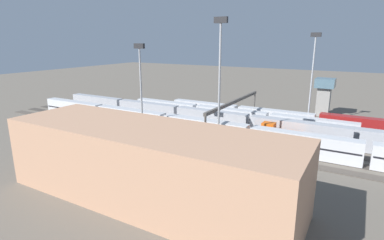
{
  "coord_description": "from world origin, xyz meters",
  "views": [
    {
      "loc": [
        -36.28,
        76.48,
        24.49
      ],
      "look_at": [
        5.58,
        3.22,
        2.5
      ],
      "focal_mm": 28.71,
      "sensor_mm": 36.0,
      "label": 1
    }
  ],
  "objects_px": {
    "train_on_track_4": "(279,136)",
    "train_on_track_1": "(231,115)",
    "train_on_track_6": "(152,129)",
    "train_on_track_2": "(211,116)",
    "train_on_track_3": "(356,139)",
    "signal_gantry": "(234,104)",
    "light_mast_1": "(220,72)",
    "control_tower": "(324,94)",
    "train_on_track_5": "(204,129)",
    "train_on_track_0": "(268,115)",
    "maintenance_shed": "(147,164)",
    "light_mast_0": "(313,67)",
    "light_mast_3": "(141,79)"
  },
  "relations": [
    {
      "from": "train_on_track_4",
      "to": "train_on_track_1",
      "type": "distance_m",
      "value": 24.14
    },
    {
      "from": "train_on_track_6",
      "to": "train_on_track_4",
      "type": "height_order",
      "value": "train_on_track_4"
    },
    {
      "from": "train_on_track_2",
      "to": "train_on_track_1",
      "type": "distance_m",
      "value": 6.51
    },
    {
      "from": "train_on_track_3",
      "to": "signal_gantry",
      "type": "xyz_separation_m",
      "value": [
        29.97,
        0.0,
        5.03
      ]
    },
    {
      "from": "light_mast_1",
      "to": "control_tower",
      "type": "distance_m",
      "value": 54.58
    },
    {
      "from": "light_mast_1",
      "to": "train_on_track_5",
      "type": "bearing_deg",
      "value": -48.13
    },
    {
      "from": "train_on_track_0",
      "to": "maintenance_shed",
      "type": "height_order",
      "value": "maintenance_shed"
    },
    {
      "from": "train_on_track_3",
      "to": "maintenance_shed",
      "type": "height_order",
      "value": "maintenance_shed"
    },
    {
      "from": "train_on_track_4",
      "to": "train_on_track_5",
      "type": "bearing_deg",
      "value": 15.78
    },
    {
      "from": "train_on_track_3",
      "to": "maintenance_shed",
      "type": "distance_m",
      "value": 49.81
    },
    {
      "from": "train_on_track_1",
      "to": "train_on_track_4",
      "type": "bearing_deg",
      "value": 141.59
    },
    {
      "from": "train_on_track_1",
      "to": "signal_gantry",
      "type": "xyz_separation_m",
      "value": [
        -5.11,
        10.0,
        5.65
      ]
    },
    {
      "from": "train_on_track_0",
      "to": "light_mast_0",
      "type": "relative_size",
      "value": 2.5
    },
    {
      "from": "train_on_track_0",
      "to": "light_mast_0",
      "type": "height_order",
      "value": "light_mast_0"
    },
    {
      "from": "light_mast_1",
      "to": "maintenance_shed",
      "type": "xyz_separation_m",
      "value": [
        1.72,
        22.44,
        -12.44
      ]
    },
    {
      "from": "train_on_track_2",
      "to": "control_tower",
      "type": "relative_size",
      "value": 9.68
    },
    {
      "from": "train_on_track_2",
      "to": "light_mast_3",
      "type": "distance_m",
      "value": 27.78
    },
    {
      "from": "maintenance_shed",
      "to": "train_on_track_5",
      "type": "bearing_deg",
      "value": -78.72
    },
    {
      "from": "light_mast_0",
      "to": "train_on_track_4",
      "type": "bearing_deg",
      "value": 83.06
    },
    {
      "from": "train_on_track_5",
      "to": "control_tower",
      "type": "relative_size",
      "value": 9.68
    },
    {
      "from": "control_tower",
      "to": "maintenance_shed",
      "type": "bearing_deg",
      "value": 77.57
    },
    {
      "from": "light_mast_0",
      "to": "signal_gantry",
      "type": "height_order",
      "value": "light_mast_0"
    },
    {
      "from": "train_on_track_4",
      "to": "light_mast_0",
      "type": "relative_size",
      "value": 0.38
    },
    {
      "from": "light_mast_1",
      "to": "signal_gantry",
      "type": "xyz_separation_m",
      "value": [
        4.09,
        -18.9,
        -10.63
      ]
    },
    {
      "from": "light_mast_0",
      "to": "control_tower",
      "type": "height_order",
      "value": "light_mast_0"
    },
    {
      "from": "train_on_track_2",
      "to": "train_on_track_5",
      "type": "relative_size",
      "value": 1.0
    },
    {
      "from": "train_on_track_2",
      "to": "maintenance_shed",
      "type": "bearing_deg",
      "value": 104.11
    },
    {
      "from": "train_on_track_6",
      "to": "light_mast_0",
      "type": "bearing_deg",
      "value": -135.66
    },
    {
      "from": "train_on_track_4",
      "to": "light_mast_1",
      "type": "bearing_deg",
      "value": 55.03
    },
    {
      "from": "train_on_track_4",
      "to": "train_on_track_0",
      "type": "relative_size",
      "value": 0.15
    },
    {
      "from": "signal_gantry",
      "to": "maintenance_shed",
      "type": "bearing_deg",
      "value": 93.28
    },
    {
      "from": "light_mast_0",
      "to": "control_tower",
      "type": "bearing_deg",
      "value": -97.96
    },
    {
      "from": "maintenance_shed",
      "to": "control_tower",
      "type": "bearing_deg",
      "value": -102.43
    },
    {
      "from": "signal_gantry",
      "to": "train_on_track_6",
      "type": "bearing_deg",
      "value": 41.86
    },
    {
      "from": "train_on_track_6",
      "to": "train_on_track_3",
      "type": "height_order",
      "value": "train_on_track_3"
    },
    {
      "from": "train_on_track_6",
      "to": "train_on_track_2",
      "type": "height_order",
      "value": "same"
    },
    {
      "from": "light_mast_1",
      "to": "light_mast_3",
      "type": "distance_m",
      "value": 21.68
    },
    {
      "from": "train_on_track_0",
      "to": "light_mast_3",
      "type": "height_order",
      "value": "light_mast_3"
    },
    {
      "from": "train_on_track_3",
      "to": "light_mast_1",
      "type": "distance_m",
      "value": 35.67
    },
    {
      "from": "light_mast_3",
      "to": "signal_gantry",
      "type": "relative_size",
      "value": 0.68
    },
    {
      "from": "train_on_track_6",
      "to": "light_mast_1",
      "type": "height_order",
      "value": "light_mast_1"
    },
    {
      "from": "light_mast_3",
      "to": "signal_gantry",
      "type": "height_order",
      "value": "light_mast_3"
    },
    {
      "from": "train_on_track_5",
      "to": "light_mast_1",
      "type": "xyz_separation_m",
      "value": [
        -7.97,
        8.9,
        15.67
      ]
    },
    {
      "from": "train_on_track_0",
      "to": "light_mast_1",
      "type": "bearing_deg",
      "value": 88.16
    },
    {
      "from": "train_on_track_2",
      "to": "signal_gantry",
      "type": "height_order",
      "value": "signal_gantry"
    },
    {
      "from": "signal_gantry",
      "to": "train_on_track_3",
      "type": "bearing_deg",
      "value": 180.0
    },
    {
      "from": "signal_gantry",
      "to": "maintenance_shed",
      "type": "height_order",
      "value": "maintenance_shed"
    },
    {
      "from": "train_on_track_0",
      "to": "light_mast_1",
      "type": "height_order",
      "value": "light_mast_1"
    },
    {
      "from": "train_on_track_4",
      "to": "train_on_track_5",
      "type": "height_order",
      "value": "same"
    },
    {
      "from": "train_on_track_0",
      "to": "light_mast_3",
      "type": "relative_size",
      "value": 2.79
    }
  ]
}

